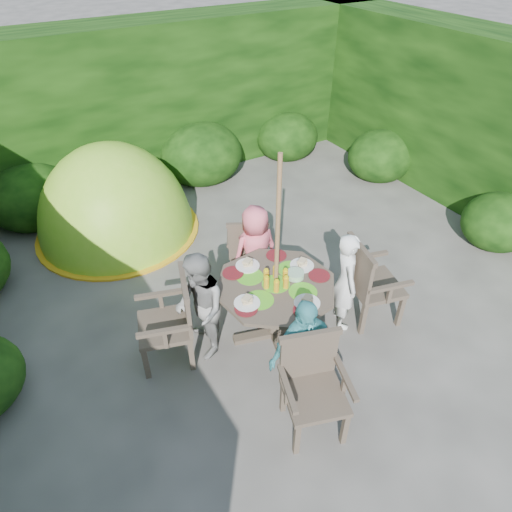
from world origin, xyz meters
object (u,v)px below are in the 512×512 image
parasol_pole (277,257)px  garden_chair_right (369,281)px  garden_chair_left (172,320)px  child_left (200,307)px  child_front (301,351)px  child_right (346,281)px  child_back (255,251)px  patio_table (276,292)px  dome_tent (120,231)px  garden_chair_front (313,384)px  garden_chair_back (248,246)px

parasol_pole → garden_chair_right: bearing=-15.5°
garden_chair_left → child_left: size_ratio=0.79×
parasol_pole → child_front: 0.94m
garden_chair_left → child_front: child_front is taller
child_right → child_back: (-0.56, 0.98, -0.01)m
patio_table → dome_tent: dome_tent is taller
child_right → child_left: (-1.54, 0.42, 0.02)m
garden_chair_left → garden_chair_front: garden_chair_left is taller
garden_chair_right → child_back: (-0.84, 1.06, 0.06)m
garden_chair_back → garden_chair_left: bearing=58.8°
child_right → parasol_pole: bearing=99.2°
garden_chair_back → dome_tent: size_ratio=0.32×
parasol_pole → child_left: parasol_pole is taller
garden_chair_front → garden_chair_right: bearing=47.8°
parasol_pole → child_front: parasol_pole is taller
child_left → child_front: size_ratio=1.03×
garden_chair_back → child_left: 1.36m
patio_table → child_right: child_right is taller
patio_table → garden_chair_right: size_ratio=1.57×
parasol_pole → garden_chair_left: size_ratio=2.23×
garden_chair_left → child_back: child_back is taller
child_right → child_back: bearing=54.2°
garden_chair_left → garden_chair_back: bearing=137.6°
child_front → dome_tent: size_ratio=0.45×
patio_table → garden_chair_back: size_ratio=1.85×
garden_chair_front → child_left: bearing=128.8°
garden_chair_back → garden_chair_front: size_ratio=0.91×
patio_table → child_front: child_front is taller
garden_chair_left → child_back: size_ratio=0.83×
child_back → garden_chair_left: bearing=21.4°
garden_chair_front → patio_table: bearing=92.6°
parasol_pole → child_right: bearing=-15.4°
garden_chair_right → garden_chair_left: size_ratio=1.02×
patio_table → dome_tent: 3.11m
garden_chair_right → child_right: bearing=88.6°
patio_table → child_front: (-0.22, -0.77, -0.03)m
garden_chair_left → garden_chair_back: garden_chair_left is taller
garden_chair_back → garden_chair_front: garden_chair_front is taller
parasol_pole → garden_chair_left: 1.23m
child_front → garden_chair_back: bearing=72.5°
garden_chair_right → child_left: (-1.82, 0.50, 0.08)m
patio_table → parasol_pole: bearing=177.4°
patio_table → child_left: child_left is taller
garden_chair_front → child_back: (0.50, 1.83, 0.09)m
child_back → dome_tent: bearing=-62.8°
parasol_pole → garden_chair_back: (0.28, 1.07, -0.64)m
child_back → parasol_pole: bearing=75.1°
child_front → dome_tent: bearing=97.5°
child_right → child_front: bearing=144.2°
patio_table → garden_chair_front: 1.10m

